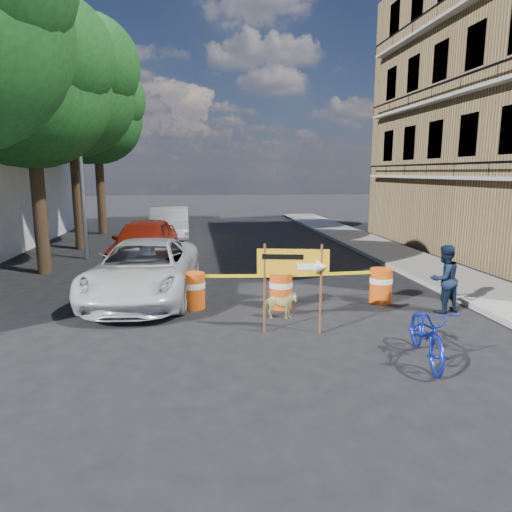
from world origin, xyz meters
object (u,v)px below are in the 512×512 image
object	(u,v)px
detour_sign	(303,269)
barrel_mid_right	(281,289)
barrel_far_right	(381,285)
dog	(280,305)
barrel_mid_left	(194,290)
sedan_silver	(170,225)
sedan_red	(145,242)
bicycle	(429,307)
barrel_far_left	(134,293)
suv_white	(144,270)
pedestrian	(444,279)

from	to	relation	value
detour_sign	barrel_mid_right	bearing A→B (deg)	103.97
barrel_far_right	dog	xyz separation A→B (m)	(-2.84, -0.97, -0.14)
barrel_mid_left	barrel_far_right	xyz separation A→B (m)	(4.80, -0.14, 0.00)
sedan_silver	barrel_mid_right	bearing A→B (deg)	-75.23
sedan_silver	barrel_mid_left	bearing A→B (deg)	-85.49
dog	sedan_red	bearing A→B (deg)	40.31
sedan_red	barrel_far_right	bearing A→B (deg)	-36.36
bicycle	sedan_silver	world-z (taller)	bicycle
barrel_far_right	detour_sign	size ratio (longest dim) A/B	0.47
dog	barrel_far_left	bearing A→B (deg)	85.17
barrel_mid_left	sedan_silver	xyz separation A→B (m)	(-1.16, 11.16, 0.37)
barrel_mid_right	suv_white	world-z (taller)	suv_white
detour_sign	dog	world-z (taller)	detour_sign
pedestrian	sedan_red	world-z (taller)	sedan_red
barrel_mid_left	detour_sign	bearing A→B (deg)	-43.47
barrel_far_right	bicycle	xyz separation A→B (m)	(-0.66, -3.65, 0.53)
bicycle	detour_sign	bearing A→B (deg)	151.35
dog	suv_white	bearing A→B (deg)	66.65
barrel_far_left	dog	world-z (taller)	barrel_far_left
barrel_far_left	barrel_mid_left	world-z (taller)	same
barrel_mid_right	pedestrian	size ratio (longest dim) A/B	0.54
pedestrian	barrel_far_left	bearing A→B (deg)	-24.96
barrel_far_right	sedan_red	world-z (taller)	sedan_red
barrel_mid_left	detour_sign	world-z (taller)	detour_sign
sedan_silver	pedestrian	bearing A→B (deg)	-61.29
suv_white	sedan_red	xyz separation A→B (m)	(-0.46, 4.55, 0.08)
dog	detour_sign	bearing A→B (deg)	-152.90
dog	sedan_silver	xyz separation A→B (m)	(-3.13, 12.27, 0.52)
detour_sign	sedan_silver	xyz separation A→B (m)	(-3.41, 13.29, -0.55)
dog	sedan_silver	world-z (taller)	sedan_silver
barrel_far_left	suv_white	world-z (taller)	suv_white
barrel_far_right	detour_sign	distance (m)	3.37
barrel_far_right	detour_sign	xyz separation A→B (m)	(-2.56, -1.99, 0.93)
barrel_mid_left	pedestrian	distance (m)	6.08
barrel_far_left	barrel_mid_left	bearing A→B (deg)	4.11
barrel_mid_right	bicycle	distance (m)	4.10
dog	bicycle	bearing A→B (deg)	-129.16
sedan_silver	detour_sign	bearing A→B (deg)	-77.06
bicycle	sedan_red	distance (m)	11.22
barrel_mid_left	dog	bearing A→B (deg)	-29.52
barrel_mid_left	pedestrian	size ratio (longest dim) A/B	0.54
detour_sign	dog	distance (m)	1.50
barrel_mid_left	sedan_red	bearing A→B (deg)	107.19
barrel_mid_left	barrel_mid_right	distance (m)	2.17
pedestrian	dog	world-z (taller)	pedestrian
barrel_mid_left	detour_sign	distance (m)	3.23
barrel_mid_right	barrel_far_right	xyz separation A→B (m)	(2.65, 0.10, 0.00)
barrel_far_right	bicycle	world-z (taller)	bicycle
dog	sedan_red	size ratio (longest dim) A/B	0.16
bicycle	sedan_silver	size ratio (longest dim) A/B	0.39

